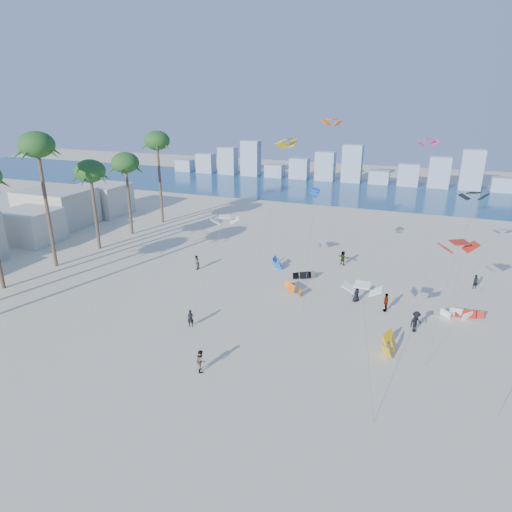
% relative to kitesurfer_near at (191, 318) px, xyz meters
% --- Properties ---
extents(ground, '(220.00, 220.00, 0.00)m').
position_rel_kitesurfer_near_xyz_m(ground, '(0.31, -8.68, -0.78)').
color(ground, beige).
rests_on(ground, ground).
extents(ocean, '(220.00, 220.00, 0.00)m').
position_rel_kitesurfer_near_xyz_m(ocean, '(0.31, 63.32, -0.77)').
color(ocean, navy).
rests_on(ocean, ground).
extents(kitesurfer_near, '(0.67, 0.57, 1.55)m').
position_rel_kitesurfer_near_xyz_m(kitesurfer_near, '(0.00, 0.00, 0.00)').
color(kitesurfer_near, black).
rests_on(kitesurfer_near, ground).
extents(kitesurfer_mid, '(1.00, 1.05, 1.72)m').
position_rel_kitesurfer_near_xyz_m(kitesurfer_mid, '(3.92, -5.63, 0.08)').
color(kitesurfer_mid, gray).
rests_on(kitesurfer_mid, ground).
extents(kitesurfers_far, '(30.41, 14.96, 1.88)m').
position_rel_kitesurfer_near_xyz_m(kitesurfers_far, '(11.76, 11.78, 0.11)').
color(kitesurfers_far, black).
rests_on(kitesurfers_far, ground).
extents(grounded_kites, '(22.69, 17.72, 1.06)m').
position_rel_kitesurfer_near_xyz_m(grounded_kites, '(12.91, 9.48, -0.32)').
color(grounded_kites, orange).
rests_on(grounded_kites, ground).
extents(flying_kites, '(29.25, 37.18, 16.67)m').
position_rel_kitesurfer_near_xyz_m(flying_kites, '(12.60, 12.66, 10.18)').
color(flying_kites, white).
rests_on(flying_kites, ground).
extents(palm_row, '(8.78, 44.80, 15.44)m').
position_rel_kitesurfer_near_xyz_m(palm_row, '(-21.34, 7.43, 11.06)').
color(palm_row, brown).
rests_on(palm_row, ground).
extents(beachfront_buildings, '(11.50, 43.00, 6.00)m').
position_rel_kitesurfer_near_xyz_m(beachfront_buildings, '(-33.38, 12.14, 1.90)').
color(beachfront_buildings, beige).
rests_on(beachfront_buildings, ground).
extents(distant_skyline, '(85.00, 3.00, 8.40)m').
position_rel_kitesurfer_near_xyz_m(distant_skyline, '(-0.87, 73.32, 2.31)').
color(distant_skyline, '#9EADBF').
rests_on(distant_skyline, ground).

